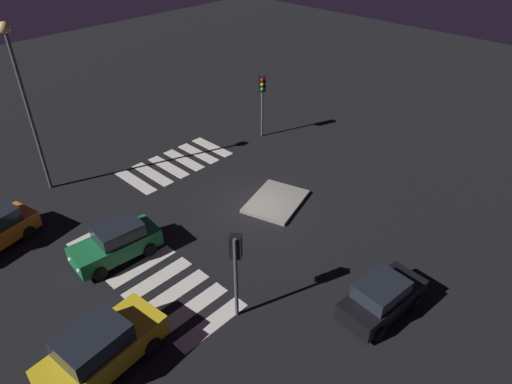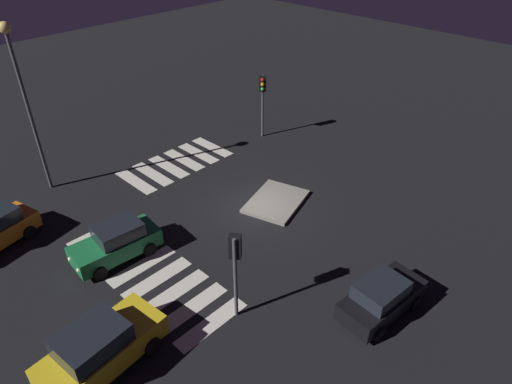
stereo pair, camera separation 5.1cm
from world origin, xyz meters
name	(u,v)px [view 2 (the right image)]	position (x,y,z in m)	size (l,w,h in m)	color
ground_plane	(256,208)	(0.00, 0.00, 0.00)	(80.00, 80.00, 0.00)	black
traffic_island	(276,201)	(-1.07, 0.42, 0.09)	(3.90, 3.34, 0.18)	gray
car_yellow	(100,348)	(10.40, 2.72, 0.93)	(4.49, 2.39, 1.90)	gold
car_black	(382,297)	(1.69, 8.30, 0.80)	(3.87, 2.05, 1.63)	black
car_green	(116,242)	(6.95, -1.86, 0.83)	(3.98, 2.10, 1.68)	#196B38
traffic_light_south	(263,91)	(-6.16, -5.36, 3.18)	(0.53, 0.54, 4.19)	#47474C
traffic_light_north	(235,256)	(5.52, 4.29, 2.86)	(0.53, 0.54, 3.77)	#47474C
street_lamp	(21,84)	(6.43, -9.57, 5.92)	(0.56, 0.56, 8.86)	#47474C
crosswalk_near	(176,163)	(0.00, -6.66, 0.01)	(6.45, 3.20, 0.02)	silver
crosswalk_side	(150,272)	(6.62, 0.00, 0.01)	(3.20, 8.75, 0.02)	silver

